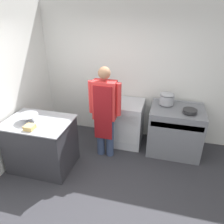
% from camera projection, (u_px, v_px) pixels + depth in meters
% --- Properties ---
extents(ground_plane, '(14.00, 14.00, 0.00)m').
position_uv_depth(ground_plane, '(90.00, 203.00, 3.24)').
color(ground_plane, '#2D2D33').
extents(wall_back, '(8.00, 0.05, 2.70)m').
position_uv_depth(wall_back, '(123.00, 74.00, 4.45)').
color(wall_back, white).
rests_on(wall_back, ground_plane).
extents(wall_left, '(0.05, 8.00, 2.70)m').
position_uv_depth(wall_left, '(16.00, 85.00, 3.88)').
color(wall_left, white).
rests_on(wall_left, ground_plane).
extents(prep_counter, '(1.09, 0.79, 0.91)m').
position_uv_depth(prep_counter, '(42.00, 144.00, 3.79)').
color(prep_counter, '#2D2D33').
rests_on(prep_counter, ground_plane).
extents(stove, '(0.97, 0.75, 0.93)m').
position_uv_depth(stove, '(175.00, 130.00, 4.20)').
color(stove, slate).
rests_on(stove, ground_plane).
extents(fridge_unit, '(0.65, 0.68, 0.90)m').
position_uv_depth(fridge_unit, '(126.00, 123.00, 4.48)').
color(fridge_unit, silver).
rests_on(fridge_unit, ground_plane).
extents(person_cook, '(0.58, 0.24, 1.74)m').
position_uv_depth(person_cook, '(105.00, 109.00, 3.84)').
color(person_cook, '#38476B').
rests_on(person_cook, ground_plane).
extents(mixing_bowl, '(0.32, 0.32, 0.12)m').
position_uv_depth(mixing_bowl, '(29.00, 118.00, 3.55)').
color(mixing_bowl, '#9EA0A8').
rests_on(mixing_bowl, prep_counter).
extents(plastic_tub, '(0.15, 0.15, 0.07)m').
position_uv_depth(plastic_tub, '(30.00, 127.00, 3.34)').
color(plastic_tub, '#D8B266').
rests_on(plastic_tub, prep_counter).
extents(stock_pot, '(0.27, 0.27, 0.22)m').
position_uv_depth(stock_pot, '(167.00, 99.00, 4.10)').
color(stock_pot, '#9EA0A8').
rests_on(stock_pot, stove).
extents(saute_pan, '(0.25, 0.25, 0.06)m').
position_uv_depth(saute_pan, '(190.00, 111.00, 3.82)').
color(saute_pan, '#262628').
rests_on(saute_pan, stove).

